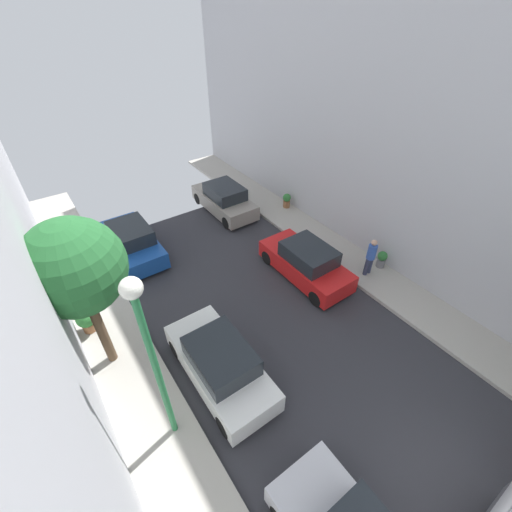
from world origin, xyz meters
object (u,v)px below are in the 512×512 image
at_px(parked_car_right_2, 306,263).
at_px(potted_plant_5, 86,320).
at_px(parked_car_right_3, 224,200).
at_px(street_tree_0, 74,268).
at_px(lamp_post, 149,346).
at_px(potted_plant_4, 382,259).
at_px(parked_car_left_2, 220,364).
at_px(pedestrian, 371,256).
at_px(potted_plant_0, 287,200).
at_px(parked_car_left_3, 132,241).

relative_size(parked_car_right_2, potted_plant_5, 4.47).
xyz_separation_m(parked_car_right_3, potted_plant_5, (-8.27, -4.47, -0.05)).
relative_size(street_tree_0, lamp_post, 0.94).
bearing_deg(potted_plant_4, parked_car_right_3, 110.07).
height_order(parked_car_left_2, potted_plant_4, parked_car_left_2).
xyz_separation_m(potted_plant_4, lamp_post, (-10.27, -1.27, 3.24)).
xyz_separation_m(pedestrian, potted_plant_4, (0.84, -0.03, -0.51)).
bearing_deg(potted_plant_5, potted_plant_0, 13.48).
height_order(parked_car_left_3, potted_plant_0, parked_car_left_3).
xyz_separation_m(street_tree_0, potted_plant_4, (10.96, -2.01, -3.45)).
bearing_deg(potted_plant_5, street_tree_0, -80.22).
distance_m(parked_car_left_2, lamp_post, 3.69).
height_order(parked_car_right_3, lamp_post, lamp_post).
relative_size(parked_car_left_3, potted_plant_0, 5.35).
xyz_separation_m(street_tree_0, potted_plant_0, (10.89, 4.32, -3.45)).
bearing_deg(potted_plant_0, lamp_post, -143.26).
bearing_deg(lamp_post, potted_plant_0, 36.74).
height_order(parked_car_right_2, street_tree_0, street_tree_0).
height_order(parked_car_right_3, potted_plant_0, parked_car_right_3).
distance_m(potted_plant_0, potted_plant_4, 6.34).
xyz_separation_m(pedestrian, potted_plant_5, (-10.41, 3.63, -0.40)).
relative_size(parked_car_left_3, potted_plant_4, 5.47).
bearing_deg(street_tree_0, parked_car_left_2, -44.97).
relative_size(parked_car_left_2, street_tree_0, 0.80).
bearing_deg(parked_car_left_3, potted_plant_5, -128.89).
relative_size(potted_plant_5, lamp_post, 0.17).
bearing_deg(lamp_post, parked_car_left_2, 20.21).
bearing_deg(parked_car_right_2, potted_plant_5, 165.74).
bearing_deg(potted_plant_5, parked_car_right_2, -14.26).
xyz_separation_m(parked_car_right_2, potted_plant_4, (2.97, -1.56, -0.16)).
bearing_deg(potted_plant_4, street_tree_0, 169.59).
distance_m(parked_car_left_2, potted_plant_4, 8.39).
distance_m(parked_car_left_3, parked_car_right_3, 5.48).
height_order(street_tree_0, potted_plant_4, street_tree_0).
relative_size(potted_plant_4, lamp_post, 0.14).
bearing_deg(parked_car_right_2, parked_car_left_2, -158.46).
xyz_separation_m(parked_car_right_2, potted_plant_5, (-8.27, 2.10, -0.05)).
distance_m(street_tree_0, potted_plant_4, 11.67).
distance_m(parked_car_right_2, potted_plant_4, 3.36).
height_order(parked_car_left_3, parked_car_right_2, same).
relative_size(potted_plant_0, potted_plant_5, 0.83).
relative_size(parked_car_right_2, pedestrian, 2.44).
relative_size(parked_car_right_2, parked_car_right_3, 1.00).
relative_size(street_tree_0, potted_plant_5, 5.57).
xyz_separation_m(parked_car_left_3, potted_plant_4, (8.37, -7.22, -0.16)).
bearing_deg(pedestrian, street_tree_0, 168.89).
bearing_deg(pedestrian, potted_plant_5, 160.75).
height_order(potted_plant_0, lamp_post, lamp_post).
bearing_deg(potted_plant_4, parked_car_right_2, 152.32).
height_order(parked_car_left_2, potted_plant_0, parked_car_left_2).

